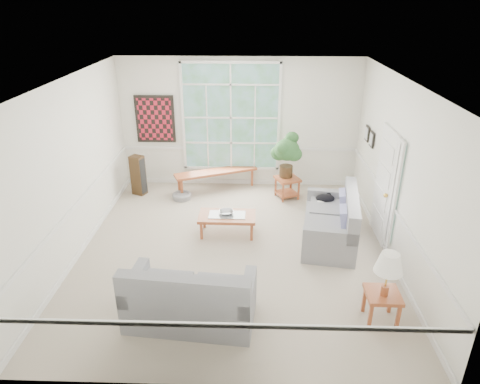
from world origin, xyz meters
The scene contains 24 objects.
floor centered at (0.00, 0.00, -0.01)m, with size 5.50×6.00×0.01m, color #AB9D8B.
ceiling centered at (0.00, 0.00, 3.00)m, with size 5.50×6.00×0.02m, color white.
wall_back centered at (0.00, 3.00, 1.50)m, with size 5.50×0.02×3.00m, color white.
wall_front centered at (0.00, -3.00, 1.50)m, with size 5.50×0.02×3.00m, color white.
wall_left centered at (-2.75, 0.00, 1.50)m, with size 0.02×6.00×3.00m, color white.
wall_right centered at (2.75, 0.00, 1.50)m, with size 0.02×6.00×3.00m, color white.
window_back centered at (-0.20, 2.96, 1.65)m, with size 2.30×0.08×2.40m, color white.
entry_door centered at (2.71, 0.60, 1.05)m, with size 0.08×0.90×2.10m, color white.
door_sidelight centered at (2.71, -0.03, 1.15)m, with size 0.08×0.26×1.90m, color white.
wall_art centered at (-1.95, 2.95, 1.60)m, with size 0.90×0.06×1.10m, color maroon.
wall_frame_near centered at (2.71, 1.75, 1.55)m, with size 0.04×0.26×0.32m, color black.
wall_frame_far centered at (2.71, 2.15, 1.55)m, with size 0.04×0.26×0.32m, color black.
loveseat_right centered at (1.75, 0.37, 0.48)m, with size 0.92×1.77×0.96m, color gray.
loveseat_front centered at (-0.52, -1.85, 0.48)m, with size 1.76×0.91×0.95m, color gray.
coffee_table centered at (-0.16, 0.55, 0.20)m, with size 1.08×0.59×0.40m, color #9C4A28.
pewter_bowl centered at (-0.17, 0.59, 0.44)m, with size 0.33×0.33×0.08m, color #9A9A9F.
window_bench centered at (-0.54, 2.65, 0.23)m, with size 1.95×0.38×0.45m, color #9C4A28.
end_table centered at (1.10, 2.23, 0.24)m, with size 0.48×0.48×0.48m, color #9C4A28.
houseplant centered at (1.06, 2.30, 1.00)m, with size 0.60×0.60×1.03m, color #2A5729, non-canonical shape.
side_table centered at (2.14, -1.81, 0.24)m, with size 0.47×0.47×0.48m, color #9C4A28.
table_lamp centered at (2.14, -1.85, 0.81)m, with size 0.38×0.38×0.66m, color white, non-canonical shape.
pet_bed centered at (-1.28, 2.09, 0.06)m, with size 0.44×0.44×0.13m, color gray.
floor_speaker centered at (-2.30, 2.32, 0.46)m, with size 0.29×0.23×0.92m, color #392613.
cat centered at (1.75, 1.00, 0.58)m, with size 0.37×0.26×0.17m, color black.
Camera 1 is at (0.32, -6.62, 4.19)m, focal length 32.00 mm.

